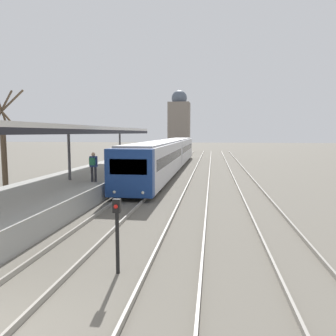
% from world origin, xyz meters
% --- Properties ---
extents(platform_canopy, '(4.00, 26.47, 3.13)m').
position_xyz_m(platform_canopy, '(-3.88, 13.36, 3.96)').
color(platform_canopy, beige).
rests_on(platform_canopy, station_platform).
extents(person_on_platform, '(0.40, 0.40, 1.66)m').
position_xyz_m(person_on_platform, '(-2.23, 12.72, 1.94)').
color(person_on_platform, '#2D2D33').
rests_on(person_on_platform, station_platform).
extents(train_near, '(2.60, 32.41, 2.97)m').
position_xyz_m(train_near, '(0.00, 28.07, 1.65)').
color(train_near, navy).
rests_on(train_near, ground_plane).
extents(signal_post_near, '(0.20, 0.21, 2.00)m').
position_xyz_m(signal_post_near, '(1.93, 3.31, 1.23)').
color(signal_post_near, black).
rests_on(signal_post_near, ground_plane).
extents(distant_domed_building, '(4.00, 4.00, 11.71)m').
position_xyz_m(distant_domed_building, '(-2.04, 58.14, 5.51)').
color(distant_domed_building, slate).
rests_on(distant_domed_building, ground_plane).
extents(bare_tree_background, '(2.85, 1.78, 6.23)m').
position_xyz_m(bare_tree_background, '(-7.75, 12.91, 2.90)').
color(bare_tree_background, '#4C3D2D').
rests_on(bare_tree_background, ground_plane).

